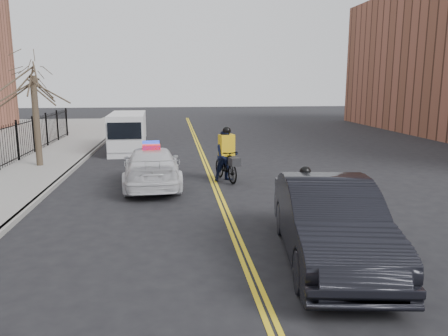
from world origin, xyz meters
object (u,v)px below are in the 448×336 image
cyclist_near (304,213)px  cyclist_far (227,160)px  police_cruiser (152,167)px  dark_sedan (330,221)px  cargo_van (128,133)px

cyclist_near → cyclist_far: size_ratio=0.89×
police_cruiser → cyclist_far: bearing=-172.9°
police_cruiser → dark_sedan: bearing=115.4°
cargo_van → cyclist_far: 9.23m
police_cruiser → cargo_van: size_ratio=1.00×
dark_sedan → cargo_van: size_ratio=1.04×
cargo_van → cyclist_far: bearing=-62.1°
dark_sedan → cargo_van: (-5.87, 16.09, 0.16)m
police_cruiser → cargo_van: (-1.71, 8.54, 0.31)m
police_cruiser → cyclist_far: size_ratio=2.33×
cargo_van → cyclist_far: size_ratio=2.34×
cyclist_far → cargo_van: bearing=104.1°
cyclist_near → cyclist_far: bearing=85.1°
dark_sedan → cyclist_far: cyclist_far is taller
police_cruiser → dark_sedan: (4.16, -7.55, 0.15)m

